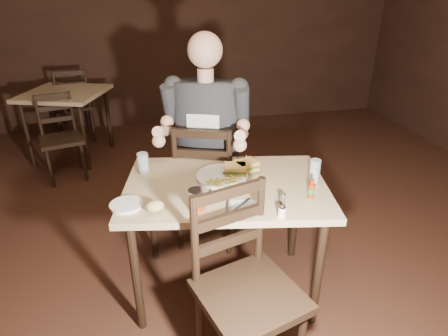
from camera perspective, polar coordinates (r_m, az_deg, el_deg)
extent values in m
plane|color=black|center=(2.61, 3.84, -17.67)|extent=(7.00, 7.00, 0.00)
plane|color=#382217|center=(5.35, -6.77, 21.47)|extent=(6.00, 0.00, 6.00)
cube|color=tan|center=(2.17, 0.28, -2.94)|extent=(1.28, 0.97, 0.04)
cylinder|color=black|center=(2.18, -13.22, -15.95)|extent=(0.05, 0.05, 0.73)
cylinder|color=black|center=(2.67, -10.93, -7.12)|extent=(0.05, 0.05, 0.73)
cylinder|color=black|center=(2.22, 14.15, -15.27)|extent=(0.05, 0.05, 0.73)
cylinder|color=black|center=(2.70, 10.79, -6.71)|extent=(0.05, 0.05, 0.73)
cube|color=tan|center=(4.51, -23.20, 10.41)|extent=(1.02, 1.02, 0.04)
cylinder|color=black|center=(4.53, -27.77, 4.39)|extent=(0.04, 0.04, 0.73)
cylinder|color=black|center=(5.04, -23.95, 7.12)|extent=(0.04, 0.04, 0.73)
cylinder|color=black|center=(4.20, -20.49, 4.28)|extent=(0.04, 0.04, 0.73)
cylinder|color=black|center=(4.75, -17.20, 7.16)|extent=(0.04, 0.04, 0.73)
cylinder|color=white|center=(2.23, -0.27, -1.35)|extent=(0.35, 0.35, 0.02)
ellipsoid|color=maroon|center=(2.24, 0.23, -0.81)|extent=(0.04, 0.04, 0.01)
cylinder|color=silver|center=(2.33, -12.23, 0.78)|extent=(0.08, 0.08, 0.12)
cylinder|color=silver|center=(2.22, 13.64, -0.48)|extent=(0.07, 0.07, 0.14)
cube|color=white|center=(1.95, 3.28, -5.96)|extent=(0.18, 0.17, 0.00)
cube|color=silver|center=(1.95, 0.50, -5.74)|extent=(0.07, 0.19, 0.00)
cube|color=silver|center=(1.95, 2.54, -5.76)|extent=(0.14, 0.13, 0.01)
cylinder|color=white|center=(2.01, -14.65, -5.54)|extent=(0.19, 0.19, 0.01)
ellipsoid|color=tan|center=(1.91, -10.50, -5.72)|extent=(0.10, 0.09, 0.05)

